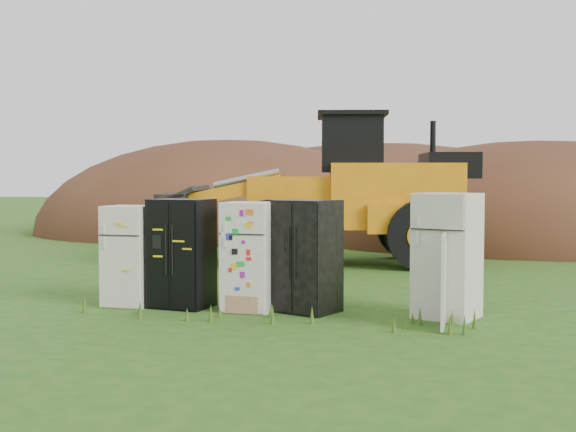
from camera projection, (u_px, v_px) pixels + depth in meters
name	position (u px, v px, depth m)	size (l,w,h in m)	color
ground	(285.00, 311.00, 10.94)	(120.00, 120.00, 0.00)	#205316
fridge_leftmost	(129.00, 256.00, 11.40)	(0.70, 0.67, 1.58)	silver
fridge_black_side	(182.00, 253.00, 11.25)	(0.88, 0.70, 1.69)	black
fridge_sticker	(250.00, 256.00, 10.98)	(0.74, 0.68, 1.65)	silver
fridge_dark_mid	(307.00, 256.00, 10.85)	(0.86, 0.70, 1.69)	black
fridge_open_door	(447.00, 256.00, 10.39)	(0.82, 0.75, 1.80)	silver
wheel_loader	(313.00, 189.00, 16.99)	(7.32, 2.97, 3.54)	orange
dirt_mound_right	(534.00, 243.00, 22.37)	(13.98, 10.25, 6.36)	#3F2214
dirt_mound_left	(227.00, 233.00, 26.59)	(14.51, 10.88, 6.85)	#3F2214
dirt_mound_back	(375.00, 228.00, 29.36)	(18.40, 12.27, 6.90)	#3F2214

